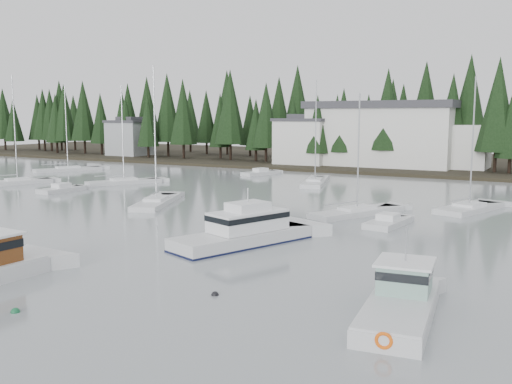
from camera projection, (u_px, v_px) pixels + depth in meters
The scene contains 19 objects.
far_shore_land at pixel (429, 163), 108.11m from camera, with size 240.00×54.00×1.00m, color black.
conifer_treeline at pixel (415, 168), 98.60m from camera, with size 200.00×22.00×20.00m, color black, non-canonical shape.
house_west at pixel (304, 140), 100.63m from camera, with size 9.54×7.42×8.75m.
house_far_west at pixel (130, 137), 122.72m from camera, with size 8.48×7.42×8.25m.
harbor_inn at pixel (393, 135), 96.09m from camera, with size 29.50×11.50×10.90m.
cabin_cruiser_center at pixel (244, 235), 39.92m from camera, with size 6.72×11.12×4.57m.
lobster_boat_teal at pixel (400, 306), 25.46m from camera, with size 3.76×8.27×4.44m.
sailboat_0 at pixel (357, 214), 51.87m from camera, with size 6.44×10.13×11.50m.
sailboat_3 at pixel (124, 183), 75.44m from camera, with size 6.75×9.76×13.32m.
sailboat_4 at pixel (68, 171), 93.05m from camera, with size 6.75×10.76×14.29m.
sailboat_5 at pixel (157, 204), 57.95m from camera, with size 6.35×10.34×14.46m.
sailboat_7 at pixel (315, 183), 75.46m from camera, with size 5.59×11.17×14.15m.
sailboat_8 at pixel (469, 210), 54.01m from camera, with size 5.43×9.07×13.10m.
sailboat_10 at pixel (18, 183), 75.43m from camera, with size 5.63×8.91×14.72m.
runabout_0 at pixel (62, 191), 67.58m from camera, with size 2.48×5.78×1.42m.
runabout_1 at pixel (388, 224), 46.73m from camera, with size 2.76×5.68×1.42m.
runabout_3 at pixel (261, 174), 87.11m from camera, with size 4.08×6.72×1.42m.
mooring_buoy_green at pixel (15, 312), 26.14m from camera, with size 0.43×0.43×0.43m, color #145933.
mooring_buoy_dark at pixel (215, 295), 28.63m from camera, with size 0.39×0.39×0.39m, color black.
Camera 1 is at (23.91, -13.23, 8.95)m, focal length 40.00 mm.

